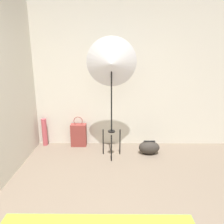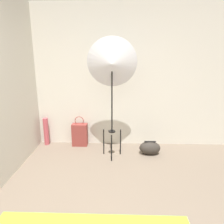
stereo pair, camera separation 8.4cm
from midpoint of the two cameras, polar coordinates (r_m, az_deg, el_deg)
wall_back at (r=4.08m, az=0.79°, el=9.03°), size 8.00×0.05×2.60m
photo_umbrella at (r=3.47m, az=0.69°, el=12.41°), size 0.80×0.32×1.99m
tote_bag at (r=4.26m, az=-7.85°, el=-5.84°), size 0.29×0.16×0.58m
duffel_bag at (r=3.97m, az=10.46°, el=-9.20°), size 0.37×0.23×0.24m
paper_roll at (r=4.42m, az=-16.30°, el=-4.90°), size 0.09×0.09×0.53m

